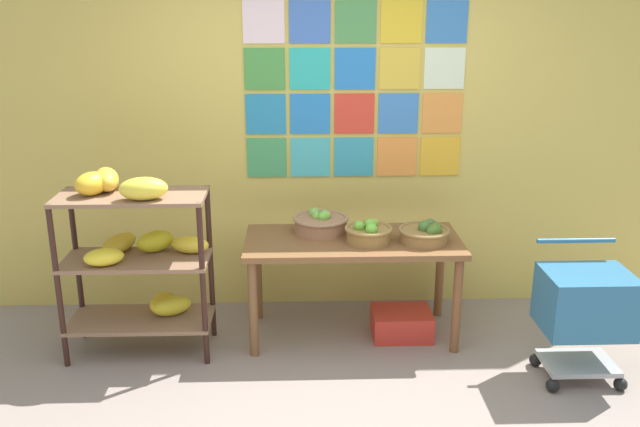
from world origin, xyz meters
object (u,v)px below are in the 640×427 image
fruit_basket_back_right (369,232)px  fruit_basket_back_left (426,233)px  fruit_basket_right (321,223)px  display_table (353,251)px  banana_shelf_unit (136,245)px  shopping_cart (585,306)px  produce_crate_under_table (401,323)px

fruit_basket_back_right → fruit_basket_back_left: 0.37m
fruit_basket_back_left → fruit_basket_right: bearing=161.8°
display_table → fruit_basket_right: 0.30m
banana_shelf_unit → display_table: bearing=6.7°
fruit_basket_back_right → shopping_cart: fruit_basket_back_right is taller
shopping_cart → fruit_basket_back_right: bearing=163.5°
produce_crate_under_table → shopping_cart: shopping_cart is taller
fruit_basket_back_left → produce_crate_under_table: fruit_basket_back_left is taller
display_table → fruit_basket_back_right: (0.10, -0.06, 0.15)m
fruit_basket_back_right → fruit_basket_back_left: fruit_basket_back_right is taller
fruit_basket_right → produce_crate_under_table: fruit_basket_right is taller
fruit_basket_right → fruit_basket_back_right: bearing=-34.4°
display_table → fruit_basket_back_right: size_ratio=4.54×
display_table → fruit_basket_back_right: bearing=-31.2°
fruit_basket_right → shopping_cart: 1.75m
display_table → fruit_basket_right: size_ratio=3.77×
fruit_basket_back_left → display_table: bearing=171.3°
fruit_basket_right → shopping_cart: size_ratio=0.46×
fruit_basket_back_right → produce_crate_under_table: (0.24, 0.02, -0.67)m
fruit_basket_back_right → shopping_cart: 1.39m
display_table → banana_shelf_unit: bearing=-173.3°
fruit_basket_back_right → shopping_cart: bearing=-24.6°
banana_shelf_unit → fruit_basket_back_left: bearing=2.8°
banana_shelf_unit → fruit_basket_right: banana_shelf_unit is taller
fruit_basket_back_right → fruit_basket_right: bearing=145.6°
display_table → fruit_basket_right: (-0.21, 0.15, 0.15)m
fruit_basket_right → produce_crate_under_table: (0.55, -0.19, -0.67)m
banana_shelf_unit → fruit_basket_back_right: (1.49, 0.10, 0.03)m
display_table → fruit_basket_back_left: bearing=-8.7°
banana_shelf_unit → fruit_basket_back_left: banana_shelf_unit is taller
display_table → shopping_cart: shopping_cart is taller
fruit_basket_back_left → shopping_cart: (0.86, -0.55, -0.28)m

